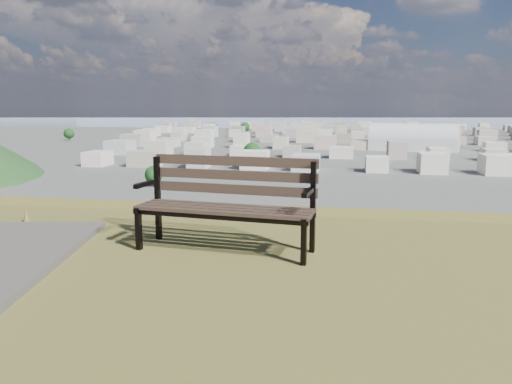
# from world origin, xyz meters

# --- Properties ---
(park_bench) EXTENTS (1.96, 0.84, 0.99)m
(park_bench) POSITION_xyz_m (-0.96, 2.25, 25.56)
(park_bench) COLOR #402D25
(park_bench) RESTS_ON hilltop_mesa
(grass_tufts) EXTENTS (12.49, 7.38, 0.28)m
(grass_tufts) POSITION_xyz_m (0.05, -0.27, 25.12)
(grass_tufts) COLOR brown
(grass_tufts) RESTS_ON hilltop_mesa
(arena) EXTENTS (51.88, 29.04, 20.68)m
(arena) POSITION_xyz_m (41.09, 300.18, 4.88)
(arena) COLOR silver
(arena) RESTS_ON ground
(city_blocks) EXTENTS (395.00, 361.00, 7.00)m
(city_blocks) POSITION_xyz_m (0.00, 394.44, 3.50)
(city_blocks) COLOR beige
(city_blocks) RESTS_ON ground
(city_trees) EXTENTS (406.52, 387.20, 9.98)m
(city_trees) POSITION_xyz_m (-26.39, 319.00, 4.83)
(city_trees) COLOR #322319
(city_trees) RESTS_ON ground
(bay_water) EXTENTS (2400.00, 700.00, 0.12)m
(bay_water) POSITION_xyz_m (0.00, 900.00, 0.00)
(bay_water) COLOR #7F91A1
(bay_water) RESTS_ON ground
(far_hills) EXTENTS (2050.00, 340.00, 60.00)m
(far_hills) POSITION_xyz_m (-60.92, 1402.93, 25.47)
(far_hills) COLOR #8C96AE
(far_hills) RESTS_ON ground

